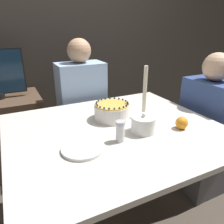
% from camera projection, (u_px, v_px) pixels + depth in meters
% --- Properties ---
extents(ground_plane, '(12.00, 12.00, 0.00)m').
position_uv_depth(ground_plane, '(115.00, 224.00, 1.58)').
color(ground_plane, '#4C4238').
extents(wall_behind, '(8.00, 0.05, 2.60)m').
position_uv_depth(wall_behind, '(55.00, 29.00, 2.26)').
color(wall_behind, '#38332D').
rests_on(wall_behind, ground_plane).
extents(dining_table, '(1.24, 1.07, 0.77)m').
position_uv_depth(dining_table, '(116.00, 146.00, 1.34)').
color(dining_table, beige).
rests_on(dining_table, ground_plane).
extents(cake, '(0.23, 0.23, 0.12)m').
position_uv_depth(cake, '(112.00, 111.00, 1.41)').
color(cake, white).
rests_on(cake, dining_table).
extents(sugar_bowl, '(0.14, 0.14, 0.12)m').
position_uv_depth(sugar_bowl, '(143.00, 124.00, 1.24)').
color(sugar_bowl, white).
rests_on(sugar_bowl, dining_table).
extents(sugar_shaker, '(0.05, 0.05, 0.11)m').
position_uv_depth(sugar_shaker, '(120.00, 131.00, 1.14)').
color(sugar_shaker, white).
rests_on(sugar_shaker, dining_table).
extents(plate_stack, '(0.21, 0.21, 0.02)m').
position_uv_depth(plate_stack, '(83.00, 149.00, 1.07)').
color(plate_stack, white).
rests_on(plate_stack, dining_table).
extents(candle, '(0.06, 0.06, 0.34)m').
position_uv_depth(candle, '(144.00, 96.00, 1.42)').
color(candle, tan).
rests_on(candle, dining_table).
extents(orange_fruit_0, '(0.07, 0.07, 0.07)m').
position_uv_depth(orange_fruit_0, '(182.00, 123.00, 1.28)').
color(orange_fruit_0, orange).
rests_on(orange_fruit_0, dining_table).
extents(person_man_blue_shirt, '(0.40, 0.34, 1.24)m').
position_uv_depth(person_man_blue_shirt, '(83.00, 118.00, 2.01)').
color(person_man_blue_shirt, '#473D33').
rests_on(person_man_blue_shirt, ground_plane).
extents(person_woman_floral, '(0.34, 0.40, 1.16)m').
position_uv_depth(person_woman_floral, '(205.00, 137.00, 1.76)').
color(person_woman_floral, '#595960').
rests_on(person_woman_floral, ground_plane).
extents(side_cabinet, '(0.69, 0.55, 0.72)m').
position_uv_depth(side_cabinet, '(7.00, 134.00, 2.09)').
color(side_cabinet, '#4C3828').
rests_on(side_cabinet, ground_plane).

